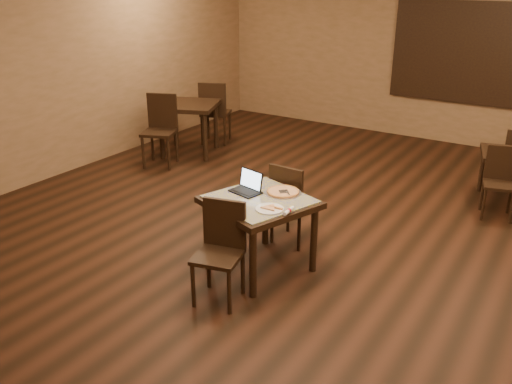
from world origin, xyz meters
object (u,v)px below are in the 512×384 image
Objects in this scene: tiled_table at (260,208)px; other_table_b_chair_far at (214,109)px; other_table_b at (189,112)px; other_table_a_chair_near at (500,178)px; chair_main_near at (221,245)px; laptop at (248,186)px; pizza_pan at (283,193)px; other_table_b_chair_near at (161,125)px; other_table_a at (510,161)px; chair_main_far at (290,200)px.

tiled_table is 1.09× the size of other_table_b_chair_far.
other_table_a_chair_near is at bearing -21.12° from other_table_b.
other_table_b_chair_far is at bearing 151.89° from tiled_table.
chair_main_near reaches higher than tiled_table.
laptop is 0.35m from pizza_pan.
other_table_b_chair_near reaches higher than chair_main_near.
other_table_a is 4.94m from other_table_b_chair_near.
other_table_a_chair_near is 0.80× the size of other_table_b_chair_near.
other_table_a is (1.78, 2.56, 0.03)m from chair_main_far.
pizza_pan is at bearing -138.41° from other_table_a_chair_near.
pizza_pan is 3.38m from other_table_a.
other_table_b_chair_far reaches higher than tiled_table.
pizza_pan is 0.31× the size of other_table_b.
pizza_pan reaches higher than tiled_table.
pizza_pan is 2.95m from other_table_a_chair_near.
other_table_b is 0.64m from other_table_b_chair_near.
chair_main_far is 2.53× the size of pizza_pan.
other_table_b reaches higher than other_table_a.
tiled_table is at bearing -55.14° from other_table_b_chair_near.
other_table_b is 1.08× the size of other_table_b_chair_far.
chair_main_far reaches higher than other_table_a_chair_near.
chair_main_near reaches higher than other_table_b.
other_table_a is at bearing -15.09° from other_table_b.
laptop reaches higher than pizza_pan.
chair_main_far reaches higher than pizza_pan.
chair_main_near is 0.80× the size of other_table_b.
laptop is at bearing -141.70° from other_table_a_chair_near.
other_table_b_chair_far is at bearing 165.52° from other_table_a.
tiled_table is 3.64m from other_table_a.
other_table_b_chair_far is (-2.93, 3.18, -0.05)m from tiled_table.
other_table_b is 1.08× the size of other_table_b_chair_near.
other_table_b is 0.64m from other_table_b_chair_far.
other_table_a is 4.79m from other_table_b.
tiled_table is at bearing -63.32° from other_table_b.
laptop is at bearing -55.57° from other_table_b_chair_near.
other_table_a_chair_near is (1.64, 2.43, -0.28)m from pizza_pan.
chair_main_far is 2.76× the size of laptop.
laptop is 0.39× the size of other_table_a.
chair_main_far is 3.26m from other_table_b_chair_near.
other_table_b_chair_near is (-4.78, -1.27, 0.06)m from other_table_a.
tiled_table is 3.20m from other_table_a_chair_near.
tiled_table is at bearing -133.67° from other_table_a.
chair_main_near is (-0.02, -0.62, -0.14)m from tiled_table.
chair_main_near reaches higher than pizza_pan.
other_table_b reaches higher than tiled_table.
other_table_a is 0.80× the size of other_table_b_chair_near.
other_table_b_chair_near is (-2.80, 1.81, -0.21)m from laptop.
other_table_b_chair_far reaches higher than other_table_a_chair_near.
chair_main_near is 4.20m from other_table_a.
other_table_b_chair_near is (-4.76, -0.76, 0.12)m from other_table_a_chair_near.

